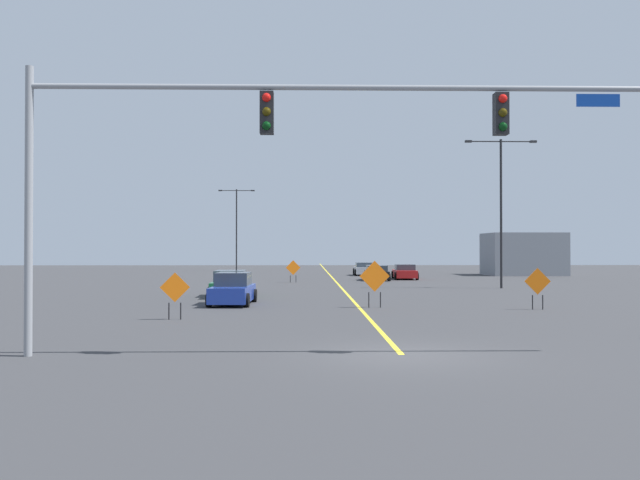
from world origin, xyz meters
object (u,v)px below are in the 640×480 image
construction_sign_left_shoulder (293,269)px  car_red_mid (405,272)px  street_lamp_near_left (501,200)px  construction_sign_right_lane (538,284)px  car_black_passing (377,273)px  traffic_signal_assembly (279,133)px  construction_sign_left_lane (175,290)px  car_blue_far (233,290)px  street_lamp_far_right (237,223)px  construction_sign_median_far (375,278)px  car_green_approaching (230,284)px  car_silver_near (365,269)px

construction_sign_left_shoulder → car_red_mid: construction_sign_left_shoulder is taller
street_lamp_near_left → construction_sign_right_lane: 16.39m
car_black_passing → traffic_signal_assembly: bearing=-99.6°
traffic_signal_assembly → street_lamp_near_left: street_lamp_near_left is taller
construction_sign_left_lane → car_blue_far: construction_sign_left_lane is taller
street_lamp_far_right → construction_sign_median_far: bearing=-77.0°
construction_sign_left_shoulder → street_lamp_far_right: bearing=105.0°
traffic_signal_assembly → construction_sign_right_lane: bearing=48.6°
street_lamp_far_right → construction_sign_median_far: (11.29, -49.08, -4.35)m
street_lamp_near_left → construction_sign_right_lane: bearing=-100.9°
street_lamp_near_left → car_red_mid: (-4.50, 13.15, -5.26)m
construction_sign_right_lane → car_green_approaching: bearing=150.0°
car_green_approaching → construction_sign_left_lane: bearing=-93.3°
construction_sign_left_shoulder → car_black_passing: (6.88, 3.49, -0.46)m
street_lamp_far_right → car_blue_far: 47.74m
traffic_signal_assembly → construction_sign_left_lane: 10.38m
construction_sign_left_shoulder → construction_sign_left_lane: construction_sign_left_lane is taller
construction_sign_median_far → car_silver_near: construction_sign_median_far is taller
car_black_passing → construction_sign_left_shoulder: bearing=-153.1°
street_lamp_near_left → construction_sign_left_lane: bearing=-133.0°
construction_sign_median_far → car_red_mid: (5.43, 27.45, -0.72)m
car_silver_near → car_blue_far: 35.12m
traffic_signal_assembly → street_lamp_far_right: bearing=96.9°
traffic_signal_assembly → construction_sign_left_shoulder: size_ratio=10.22×
construction_sign_left_lane → car_red_mid: construction_sign_left_lane is taller
street_lamp_far_right → car_silver_near: street_lamp_far_right is taller
traffic_signal_assembly → street_lamp_far_right: (-7.53, 62.35, 0.15)m
street_lamp_far_right → car_black_passing: size_ratio=2.27×
traffic_signal_assembly → car_green_approaching: traffic_signal_assembly is taller
construction_sign_left_lane → car_green_approaching: construction_sign_left_lane is taller
traffic_signal_assembly → car_blue_far: size_ratio=4.08×
construction_sign_right_lane → construction_sign_median_far: bearing=170.9°
construction_sign_median_far → car_black_passing: size_ratio=0.49×
street_lamp_far_right → car_red_mid: 27.81m
traffic_signal_assembly → car_red_mid: 42.04m
car_blue_far → car_green_approaching: size_ratio=0.93×
car_red_mid → car_green_approaching: size_ratio=0.94×
construction_sign_right_lane → car_blue_far: size_ratio=0.41×
traffic_signal_assembly → construction_sign_median_far: (3.76, 13.27, -4.20)m
street_lamp_far_right → construction_sign_median_far: size_ratio=4.60×
car_green_approaching → car_black_passing: bearing=61.4°
street_lamp_far_right → street_lamp_near_left: (21.22, -34.78, 0.20)m
construction_sign_left_lane → car_red_mid: bearing=67.5°
street_lamp_near_left → car_black_passing: size_ratio=2.34×
street_lamp_near_left → car_red_mid: bearing=108.9°
construction_sign_left_lane → construction_sign_right_lane: (14.94, 3.76, 0.03)m
car_black_passing → construction_sign_right_lane: bearing=-81.1°
construction_sign_left_lane → car_green_approaching: bearing=86.7°
car_green_approaching → car_silver_near: bearing=70.8°
car_red_mid → car_green_approaching: 23.99m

